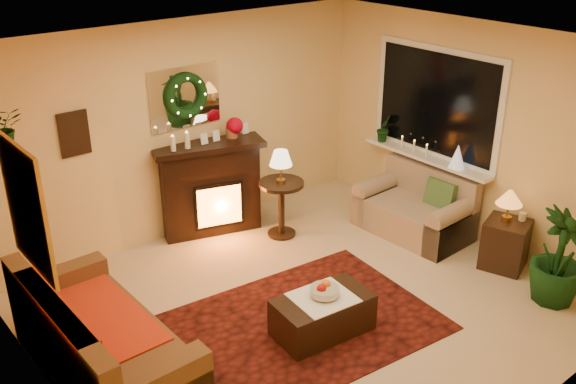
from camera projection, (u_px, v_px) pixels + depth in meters
floor at (310, 305)px, 6.54m from camera, size 5.00×5.00×0.00m
ceiling at (314, 50)px, 5.47m from camera, size 5.00×5.00×0.00m
wall_back at (186, 130)px, 7.59m from camera, size 5.00×5.00×0.00m
wall_front at (527, 292)px, 4.42m from camera, size 5.00×5.00×0.00m
wall_left at (48, 280)px, 4.56m from camera, size 4.50×4.50×0.00m
wall_right at (473, 134)px, 7.46m from camera, size 4.50×4.50×0.00m
area_rug at (305, 323)px, 6.26m from camera, size 2.63×2.08×0.01m
sofa at (103, 332)px, 5.43m from camera, size 0.91×2.04×0.87m
red_throw at (92, 321)px, 5.54m from camera, size 0.83×1.35×0.02m
fireplace at (210, 190)px, 7.84m from camera, size 1.24×0.71×1.09m
poinsettia at (235, 126)px, 7.73m from camera, size 0.20×0.20×0.20m
mantel_candle_a at (173, 144)px, 7.27m from camera, size 0.06×0.06×0.17m
mantel_candle_b at (187, 140)px, 7.37m from camera, size 0.06×0.06×0.19m
mantel_mirror at (185, 97)px, 7.42m from camera, size 0.92×0.02×0.72m
wreath at (187, 96)px, 7.38m from camera, size 0.55×0.11×0.55m
wall_art at (74, 134)px, 6.70m from camera, size 0.32×0.03×0.48m
gold_mirror at (26, 208)px, 4.60m from camera, size 0.03×0.84×1.00m
hanging_plant at (6, 147)px, 5.12m from camera, size 0.33×0.28×0.36m
loveseat at (414, 202)px, 7.83m from camera, size 0.83×1.38×0.79m
window_frame at (436, 103)px, 7.73m from camera, size 0.03×1.86×1.36m
window_glass at (436, 103)px, 7.72m from camera, size 0.02×1.70×1.22m
window_sill at (426, 158)px, 7.95m from camera, size 0.22×1.86×0.04m
mini_tree at (458, 156)px, 7.52m from camera, size 0.19×0.19×0.29m
sill_plant at (384, 127)px, 8.36m from camera, size 0.25×0.20×0.46m
side_table_round at (281, 211)px, 7.82m from camera, size 0.66×0.66×0.71m
lamp_cream at (281, 170)px, 7.56m from camera, size 0.27×0.27×0.41m
end_table_square at (505, 245)px, 7.15m from camera, size 0.57×0.57×0.56m
lamp_tiffany at (509, 205)px, 6.98m from camera, size 0.29×0.29×0.42m
coffee_table at (323, 314)px, 6.05m from camera, size 0.97×0.60×0.38m
fruit_bowl at (325, 291)px, 5.98m from camera, size 0.28×0.28×0.06m
floor_palm at (558, 262)px, 6.45m from camera, size 1.89×1.89×3.00m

